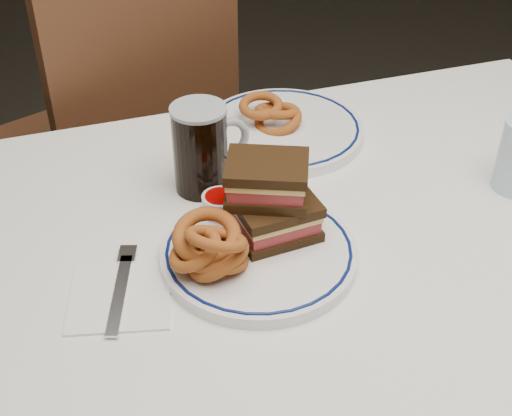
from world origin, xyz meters
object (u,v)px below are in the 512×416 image
object	(u,v)px
main_plate	(259,253)
beer_mug	(202,148)
chair_far	(128,132)
far_plate	(283,130)
reuben_sandwich	(272,199)

from	to	relation	value
main_plate	beer_mug	world-z (taller)	beer_mug
chair_far	main_plate	size ratio (longest dim) A/B	3.50
chair_far	beer_mug	world-z (taller)	chair_far
chair_far	far_plate	bearing A→B (deg)	-63.04
chair_far	beer_mug	distance (m)	0.64
far_plate	chair_far	bearing A→B (deg)	116.96
beer_mug	reuben_sandwich	bearing A→B (deg)	-71.19
reuben_sandwich	chair_far	bearing A→B (deg)	98.21
chair_far	beer_mug	xyz separation A→B (m)	(0.05, -0.57, 0.28)
reuben_sandwich	beer_mug	xyz separation A→B (m)	(-0.06, 0.17, -0.00)
main_plate	far_plate	size ratio (longest dim) A/B	0.96
main_plate	far_plate	xyz separation A→B (m)	(0.15, 0.32, 0.00)
chair_far	far_plate	distance (m)	0.55
far_plate	beer_mug	bearing A→B (deg)	-147.61
chair_far	reuben_sandwich	distance (m)	0.80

